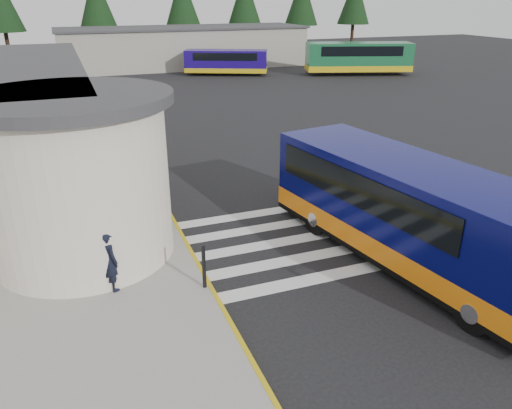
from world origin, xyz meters
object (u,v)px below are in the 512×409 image
object	(u,v)px
pedestrian_a	(110,261)
pedestrian_b	(103,231)
far_bus_a	(226,61)
far_bus_b	(358,57)
transit_bus	(412,217)
bollard	(204,266)

from	to	relation	value
pedestrian_a	pedestrian_b	world-z (taller)	pedestrian_a
far_bus_a	far_bus_b	xyz separation A→B (m)	(12.28, -4.41, 0.37)
transit_bus	far_bus_b	world-z (taller)	far_bus_b
transit_bus	pedestrian_b	size ratio (longest dim) A/B	6.52
far_bus_b	bollard	bearing A→B (deg)	160.93
transit_bus	bollard	distance (m)	6.17
transit_bus	far_bus_a	size ratio (longest dim) A/B	1.33
pedestrian_a	far_bus_b	distance (m)	41.94
pedestrian_a	far_bus_b	world-z (taller)	far_bus_b
transit_bus	bollard	world-z (taller)	transit_bus
bollard	far_bus_a	world-z (taller)	far_bus_a
pedestrian_b	far_bus_b	size ratio (longest dim) A/B	0.16
far_bus_a	transit_bus	bearing A→B (deg)	-165.58
transit_bus	bollard	xyz separation A→B (m)	(-6.12, 0.52, -0.66)
pedestrian_b	bollard	distance (m)	3.55
far_bus_a	pedestrian_a	bearing A→B (deg)	-178.11
pedestrian_a	far_bus_a	bearing A→B (deg)	-44.38
transit_bus	pedestrian_b	xyz separation A→B (m)	(-8.40, 3.22, -0.45)
bollard	far_bus_b	size ratio (longest dim) A/B	0.12
pedestrian_a	bollard	xyz separation A→B (m)	(2.30, -0.80, -0.22)
pedestrian_a	far_bus_a	size ratio (longest dim) A/B	0.21
transit_bus	pedestrian_a	distance (m)	8.53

